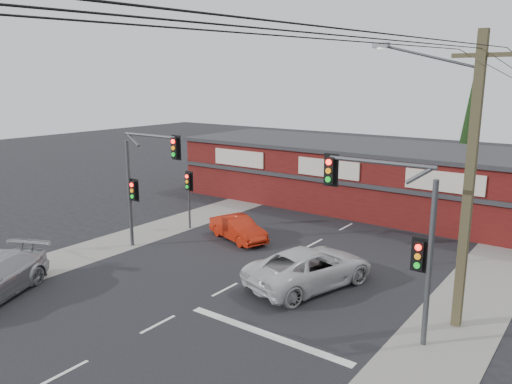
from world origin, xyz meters
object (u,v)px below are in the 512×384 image
Objects in this scene: red_sedan at (238,228)px; utility_pole at (466,174)px; shop_building at (369,176)px; white_suv at (310,267)px.

utility_pole is (11.99, -3.01, 4.75)m from red_sedan.
red_sedan is at bearing -103.48° from shop_building.
utility_pole is (9.36, -14.00, 3.26)m from shop_building.
white_suv is 0.58× the size of utility_pole.
white_suv is 14.51m from shop_building.
white_suv is 1.48× the size of red_sedan.
red_sedan is at bearing -9.27° from white_suv.
shop_building is 2.73× the size of utility_pole.
red_sedan is 11.40m from shop_building.
utility_pole is at bearing -85.37° from red_sedan.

